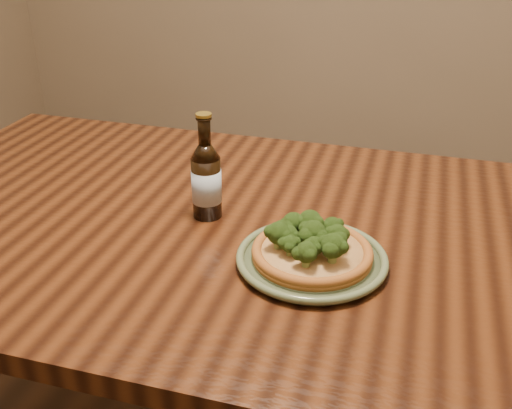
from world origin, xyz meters
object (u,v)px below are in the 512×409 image
(plate, at_px, (312,259))
(beer_bottle, at_px, (206,180))
(pizza, at_px, (311,248))
(table, at_px, (252,264))

(plate, height_order, beer_bottle, beer_bottle)
(pizza, xyz_separation_m, beer_bottle, (-0.23, 0.11, 0.05))
(plate, distance_m, pizza, 0.02)
(table, xyz_separation_m, beer_bottle, (-0.09, 0.01, 0.17))
(table, xyz_separation_m, plate, (0.14, -0.11, 0.10))
(plate, relative_size, pizza, 1.26)
(table, relative_size, beer_bottle, 7.58)
(table, height_order, plate, plate)
(table, height_order, beer_bottle, beer_bottle)
(pizza, bearing_deg, beer_bottle, 153.52)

